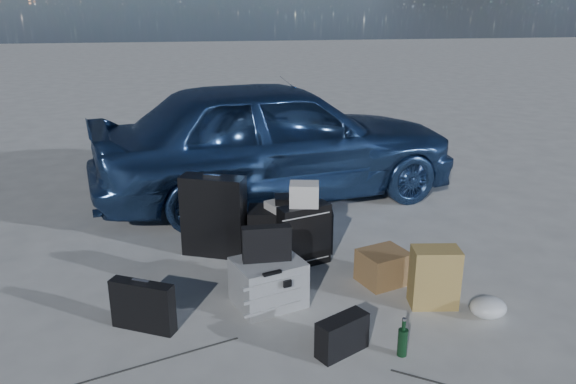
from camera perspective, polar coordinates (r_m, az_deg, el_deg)
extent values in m
plane|color=#BABAB5|center=(4.22, 3.73, -12.07)|extent=(60.00, 60.00, 0.00)
imported|color=#325389|center=(6.35, -1.21, 5.41)|extent=(4.32, 2.38, 1.39)
cube|color=gray|center=(4.24, -2.01, -9.16)|extent=(0.59, 0.53, 0.35)
cube|color=black|center=(4.12, -2.19, -5.26)|extent=(0.36, 0.09, 0.27)
cube|color=black|center=(4.06, -14.53, -11.15)|extent=(0.45, 0.31, 0.36)
cube|color=black|center=(5.01, -7.55, -2.45)|extent=(0.59, 0.41, 0.73)
cube|color=black|center=(4.81, 1.64, -4.41)|extent=(0.48, 0.29, 0.54)
cube|color=beige|center=(4.69, 1.65, -0.24)|extent=(0.28, 0.24, 0.19)
cube|color=black|center=(5.16, 0.23, -3.70)|extent=(0.81, 0.45, 0.38)
cube|color=beige|center=(5.07, 0.39, -1.35)|extent=(0.50, 0.44, 0.07)
cube|color=black|center=(5.03, 0.24, -0.73)|extent=(0.30, 0.23, 0.06)
cube|color=olive|center=(4.34, 14.65, -8.38)|extent=(0.37, 0.26, 0.46)
cube|color=brown|center=(4.63, 9.65, -7.50)|extent=(0.44, 0.41, 0.27)
ellipsoid|color=silver|center=(4.37, 19.67, -10.99)|extent=(0.29, 0.26, 0.15)
cube|color=black|center=(3.74, 5.52, -14.28)|extent=(0.38, 0.29, 0.25)
cylinder|color=black|center=(3.77, 11.59, -14.31)|extent=(0.08, 0.08, 0.26)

